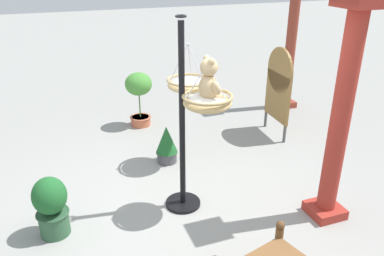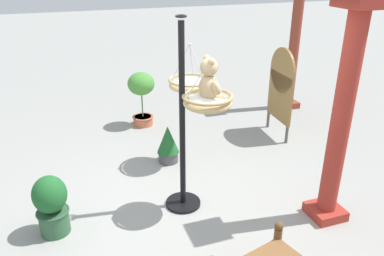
{
  "view_description": "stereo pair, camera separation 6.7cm",
  "coord_description": "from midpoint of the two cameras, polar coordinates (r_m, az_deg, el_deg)",
  "views": [
    {
      "loc": [
        3.73,
        -1.26,
        2.9
      ],
      "look_at": [
        0.02,
        0.12,
        1.11
      ],
      "focal_mm": 35.72,
      "sensor_mm": 36.0,
      "label": 1
    },
    {
      "loc": [
        3.76,
        -1.19,
        2.9
      ],
      "look_at": [
        0.02,
        0.12,
        1.11
      ],
      "focal_mm": 35.72,
      "sensor_mm": 36.0,
      "label": 2
    }
  ],
  "objects": [
    {
      "name": "greenhouse_pillar_left",
      "position": [
        7.96,
        15.29,
        12.19
      ],
      "size": [
        0.39,
        0.39,
        2.79
      ],
      "color": "brown",
      "rests_on": "ground"
    },
    {
      "name": "hanging_basket_with_teddy",
      "position": [
        4.26,
        2.78,
        3.99
      ],
      "size": [
        0.57,
        0.57,
        0.55
      ],
      "color": "tan"
    },
    {
      "name": "potted_plant_bushy_green",
      "position": [
        5.8,
        -3.28,
        -2.43
      ],
      "size": [
        0.33,
        0.33,
        0.59
      ],
      "color": "#4C4C51",
      "rests_on": "ground"
    },
    {
      "name": "hanging_basket_left_high",
      "position": [
        5.42,
        -0.0,
        6.59
      ],
      "size": [
        0.61,
        0.61,
        0.68
      ],
      "color": "tan"
    },
    {
      "name": "ground_plane",
      "position": [
        4.89,
        -0.98,
        -12.05
      ],
      "size": [
        40.0,
        40.0,
        0.0
      ],
      "primitive_type": "plane",
      "color": "gray"
    },
    {
      "name": "teddy_bear",
      "position": [
        4.2,
        3.14,
        6.81
      ],
      "size": [
        0.35,
        0.32,
        0.51
      ],
      "color": "tan"
    },
    {
      "name": "potted_plant_small_succulent",
      "position": [
        4.59,
        -19.87,
        -10.67
      ],
      "size": [
        0.38,
        0.38,
        0.73
      ],
      "color": "#2D5638",
      "rests_on": "ground"
    },
    {
      "name": "potted_plant_tall_leafy",
      "position": [
        7.01,
        -7.28,
        5.32
      ],
      "size": [
        0.49,
        0.49,
        1.01
      ],
      "color": "#BC6042",
      "rests_on": "ground"
    },
    {
      "name": "greenhouse_pillar_right",
      "position": [
        4.48,
        21.67,
        0.58
      ],
      "size": [
        0.41,
        0.41,
        2.54
      ],
      "color": "#9E2D23",
      "rests_on": "ground"
    },
    {
      "name": "display_sign_board",
      "position": [
        6.64,
        13.44,
        6.16
      ],
      "size": [
        0.77,
        0.09,
        1.55
      ],
      "color": "olive",
      "rests_on": "ground"
    },
    {
      "name": "display_pole_central",
      "position": [
        4.6,
        -0.99,
        -3.99
      ],
      "size": [
        0.44,
        0.44,
        2.34
      ],
      "color": "black",
      "rests_on": "ground"
    }
  ]
}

